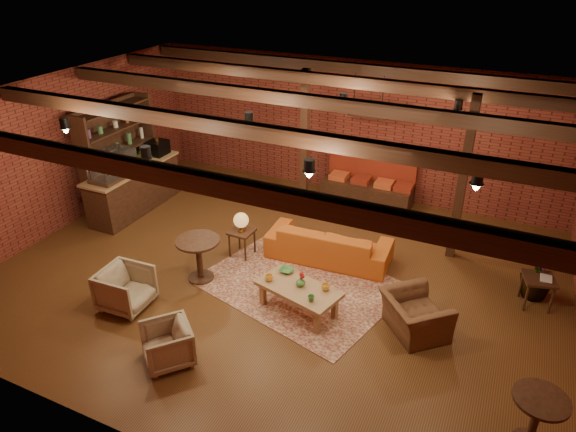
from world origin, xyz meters
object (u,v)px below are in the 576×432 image
at_px(sofa, 329,243).
at_px(side_table_lamp, 241,224).
at_px(coffee_table, 298,289).
at_px(armchair_b, 167,343).
at_px(round_table_left, 199,253).
at_px(plant_tall, 552,223).
at_px(armchair_a, 125,287).
at_px(side_table_book, 539,280).
at_px(armchair_right, 415,309).
at_px(round_table_right, 537,414).

height_order(sofa, side_table_lamp, side_table_lamp).
bearing_deg(coffee_table, side_table_lamp, 146.40).
bearing_deg(armchair_b, round_table_left, 152.49).
relative_size(armchair_b, plant_tall, 0.24).
distance_m(side_table_lamp, armchair_b, 3.06).
xyz_separation_m(round_table_left, armchair_a, (-0.66, -1.20, -0.16)).
height_order(sofa, side_table_book, sofa).
relative_size(armchair_a, side_table_book, 1.31).
distance_m(armchair_right, side_table_book, 2.30).
bearing_deg(coffee_table, armchair_a, -157.20).
bearing_deg(round_table_left, armchair_right, 2.73).
bearing_deg(armchair_b, coffee_table, 98.47).
bearing_deg(side_table_book, side_table_lamp, -172.56).
distance_m(side_table_lamp, round_table_right, 5.80).
bearing_deg(round_table_left, sofa, 40.67).
height_order(side_table_book, plant_tall, plant_tall).
xyz_separation_m(side_table_lamp, round_table_right, (5.31, -2.31, -0.19)).
distance_m(side_table_lamp, plant_tall, 5.38).
bearing_deg(coffee_table, armchair_right, 8.37).
bearing_deg(armchair_right, side_table_lamp, 34.40).
distance_m(round_table_left, plant_tall, 5.95).
bearing_deg(plant_tall, side_table_lamp, -169.81).
height_order(side_table_lamp, side_table_book, side_table_lamp).
bearing_deg(plant_tall, armchair_right, -133.28).
height_order(armchair_right, plant_tall, plant_tall).
distance_m(armchair_b, armchair_right, 3.78).
bearing_deg(side_table_lamp, sofa, 20.11).
relative_size(armchair_b, round_table_right, 0.90).
relative_size(coffee_table, plant_tall, 0.51).
bearing_deg(armchair_b, armchair_right, 76.52).
distance_m(sofa, coffee_table, 1.71).
xyz_separation_m(round_table_left, side_table_book, (5.56, 1.72, -0.05)).
relative_size(armchair_right, plant_tall, 0.34).
distance_m(armchair_a, plant_tall, 7.05).
relative_size(coffee_table, round_table_right, 1.96).
xyz_separation_m(armchair_b, plant_tall, (4.79, 3.95, 1.11)).
bearing_deg(side_table_book, coffee_table, -153.11).
height_order(coffee_table, side_table_lamp, side_table_lamp).
relative_size(armchair_a, armchair_right, 0.81).
xyz_separation_m(armchair_b, armchair_right, (3.10, 2.16, 0.08)).
distance_m(round_table_left, side_table_book, 5.82).
distance_m(coffee_table, armchair_a, 2.87).
relative_size(round_table_left, round_table_right, 1.07).
bearing_deg(plant_tall, round_table_right, -88.85).
xyz_separation_m(armchair_a, side_table_book, (6.22, 2.92, 0.12)).
bearing_deg(armchair_a, armchair_right, -75.59).
bearing_deg(armchair_b, round_table_right, 49.80).
height_order(armchair_right, round_table_right, armchair_right).
xyz_separation_m(side_table_lamp, armchair_right, (3.56, -0.85, -0.28)).
relative_size(coffee_table, armchair_a, 1.91).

